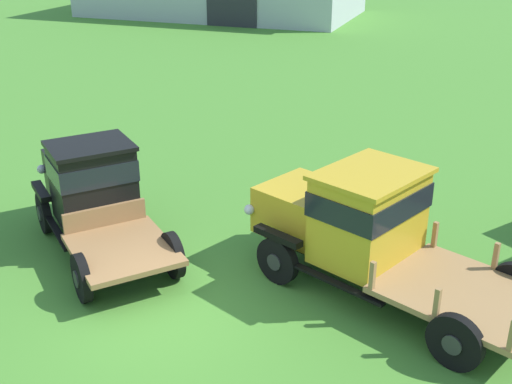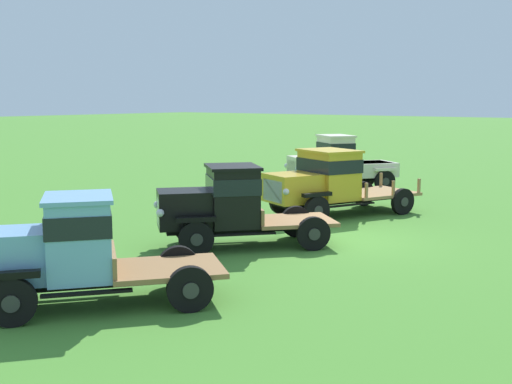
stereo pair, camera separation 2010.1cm
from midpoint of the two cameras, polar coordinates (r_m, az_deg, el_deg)
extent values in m
plane|color=#47842D|center=(11.11, 46.60, -11.83)|extent=(240.00, 240.00, 0.00)
cube|color=#2D2D33|center=(37.33, 12.94, 16.97)|extent=(3.20, 0.08, 2.40)
cylinder|color=black|center=(11.35, 26.09, -3.14)|extent=(0.78, 0.70, 0.88)
cylinder|color=#2D2D2D|center=(11.27, 25.80, -3.25)|extent=(0.25, 0.23, 0.31)
cylinder|color=black|center=(12.70, 30.63, -1.33)|extent=(0.78, 0.70, 0.88)
cylinder|color=#2D2D2D|center=(12.78, 30.86, -1.24)|extent=(0.25, 0.23, 0.31)
cylinder|color=black|center=(10.21, 39.75, -9.45)|extent=(0.78, 0.70, 0.88)
cylinder|color=#2D2D2D|center=(10.13, 39.54, -9.64)|extent=(0.25, 0.23, 0.31)
cylinder|color=black|center=(11.70, 43.03, -6.63)|extent=(0.78, 0.70, 0.88)
cylinder|color=#2D2D2D|center=(11.78, 43.19, -6.49)|extent=(0.25, 0.23, 0.31)
cube|color=black|center=(11.39, 34.44, -4.46)|extent=(3.84, 3.50, 0.12)
cube|color=black|center=(11.88, 28.27, 0.89)|extent=(1.80, 1.79, 0.96)
cube|color=silver|center=(12.23, 25.78, 1.72)|extent=(0.66, 0.75, 0.72)
sphere|color=silver|center=(11.72, 23.94, 1.54)|extent=(0.20, 0.20, 0.20)
sphere|color=silver|center=(12.72, 27.51, 2.52)|extent=(0.20, 0.20, 0.20)
cube|color=black|center=(11.16, 26.53, -0.87)|extent=(0.90, 0.82, 0.12)
cube|color=black|center=(12.53, 31.09, 0.71)|extent=(0.90, 0.82, 0.12)
cube|color=black|center=(11.23, 33.77, -0.07)|extent=(1.88, 1.91, 1.50)
cube|color=black|center=(11.12, 34.16, 1.52)|extent=(1.94, 1.97, 0.42)
cube|color=black|center=(10.99, 34.68, 3.71)|extent=(2.01, 2.04, 0.08)
cube|color=black|center=(10.80, 31.19, -5.18)|extent=(1.35, 1.20, 0.05)
cube|color=black|center=(12.19, 35.27, -3.09)|extent=(1.35, 1.20, 0.05)
cube|color=olive|center=(10.94, 40.30, -6.44)|extent=(2.72, 2.68, 0.10)
cube|color=olive|center=(11.16, 36.00, -3.42)|extent=(1.11, 1.27, 0.44)
cylinder|color=black|center=(12.97, 49.92, -6.34)|extent=(0.89, 0.51, 0.89)
cylinder|color=#2D2D2D|center=(12.88, 49.94, -6.51)|extent=(0.30, 0.15, 0.31)
cylinder|color=black|center=(14.90, 49.42, -3.21)|extent=(0.89, 0.51, 0.89)
cylinder|color=#2D2D2D|center=(14.99, 49.40, -3.08)|extent=(0.30, 0.15, 0.31)
cylinder|color=black|center=(14.01, 63.93, -9.86)|extent=(0.89, 0.51, 0.89)
cylinder|color=#2D2D2D|center=(13.93, 64.05, -10.04)|extent=(0.30, 0.15, 0.31)
cube|color=black|center=(14.28, 56.33, -6.14)|extent=(5.01, 3.02, 0.12)
cube|color=gold|center=(13.70, 49.50, -2.18)|extent=(1.98, 1.94, 0.91)
cube|color=silver|center=(13.63, 46.51, -1.52)|extent=(0.51, 1.07, 0.68)
sphere|color=silver|center=(12.87, 46.58, -2.32)|extent=(0.20, 0.20, 0.20)
sphere|color=silver|center=(14.35, 46.54, -0.28)|extent=(0.20, 0.20, 0.20)
cube|color=black|center=(12.80, 50.59, -4.37)|extent=(1.02, 0.59, 0.12)
cube|color=black|center=(14.75, 50.00, -1.47)|extent=(1.02, 0.59, 0.12)
cube|color=gold|center=(13.90, 55.51, -2.56)|extent=(1.95, 2.21, 1.55)
cube|color=black|center=(13.81, 55.98, -1.24)|extent=(2.01, 2.27, 0.43)
cube|color=gold|center=(13.70, 56.63, 0.54)|extent=(2.10, 2.34, 0.08)
cube|color=black|center=(13.26, 55.51, -7.52)|extent=(1.76, 0.87, 0.05)
cube|color=black|center=(15.12, 54.31, -4.35)|extent=(1.76, 0.87, 0.05)
cube|color=#9E7547|center=(14.70, 61.68, -7.11)|extent=(3.16, 2.92, 0.10)
cube|color=#9E7547|center=(13.34, 58.75, -6.53)|extent=(0.11, 0.11, 0.49)
cube|color=#9E7547|center=(15.14, 57.19, -3.60)|extent=(0.11, 0.11, 0.49)
cube|color=#9E7547|center=(13.75, 63.17, -7.66)|extent=(0.11, 0.11, 0.49)
cube|color=#9E7547|center=(15.50, 61.12, -4.68)|extent=(0.11, 0.11, 0.49)
cube|color=#9E7547|center=(14.24, 67.33, -8.68)|extent=(0.11, 0.11, 0.49)
camera|label=1|loc=(10.05, 109.57, -1.05)|focal=45.00mm
camera|label=2|loc=(10.05, -70.43, 1.05)|focal=45.00mm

